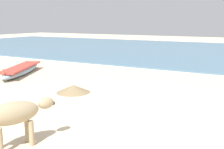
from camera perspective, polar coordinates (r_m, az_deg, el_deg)
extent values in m
plane|color=beige|center=(8.52, -0.97, -7.07)|extent=(80.00, 80.00, 0.00)
cube|color=slate|center=(24.72, 19.20, 4.44)|extent=(60.00, 20.00, 0.08)
ellipsoid|color=#8CA5B7|center=(14.52, -18.36, 0.82)|extent=(2.50, 4.11, 0.41)
cube|color=#CC3F33|center=(14.49, -18.41, 1.49)|extent=(2.27, 3.65, 0.07)
cube|color=olive|center=(14.21, -18.85, 1.04)|extent=(0.69, 0.41, 0.04)
cylinder|color=olive|center=(12.75, -21.62, 0.62)|extent=(0.06, 0.06, 0.20)
ellipsoid|color=tan|center=(6.13, -19.90, -7.57)|extent=(0.87, 1.20, 0.49)
ellipsoid|color=tan|center=(6.35, -13.53, -5.79)|extent=(0.35, 0.43, 0.26)
sphere|color=#2D2119|center=(6.42, -12.18, -5.82)|extent=(0.13, 0.13, 0.10)
cylinder|color=tan|center=(6.50, -17.16, -10.90)|extent=(0.11, 0.11, 0.56)
cylinder|color=tan|center=(6.28, -16.37, -11.62)|extent=(0.11, 0.11, 0.56)
cylinder|color=tan|center=(6.11, -22.21, -12.69)|extent=(0.11, 0.11, 0.56)
cone|color=#7A6647|center=(10.43, -8.04, -2.94)|extent=(1.78, 1.78, 0.29)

